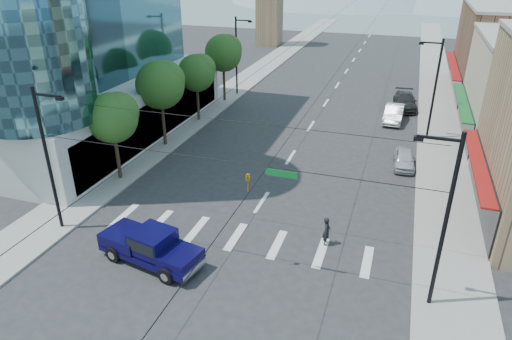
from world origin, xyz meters
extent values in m
plane|color=#28282B|center=(0.00, 0.00, 0.00)|extent=(160.00, 160.00, 0.00)
cube|color=gray|center=(-12.00, 40.00, 0.07)|extent=(4.00, 120.00, 0.15)
cube|color=gray|center=(12.00, 40.00, 0.07)|extent=(4.00, 120.00, 0.15)
cube|color=#B7B7B2|center=(-26.50, 14.00, 2.50)|extent=(29.00, 26.00, 5.00)
cylinder|color=black|center=(-11.20, 6.00, 2.27)|extent=(0.28, 0.28, 4.55)
sphere|color=#1C4717|center=(-11.20, 6.00, 4.88)|extent=(3.64, 3.64, 3.64)
sphere|color=#1C4717|center=(-10.80, 6.30, 5.28)|extent=(2.86, 2.86, 2.86)
cylinder|color=black|center=(-11.20, 13.00, 2.55)|extent=(0.28, 0.28, 5.11)
sphere|color=#1C4717|center=(-11.20, 13.00, 5.47)|extent=(4.09, 4.09, 4.09)
sphere|color=#1C4717|center=(-10.80, 13.30, 5.88)|extent=(3.21, 3.21, 3.21)
cylinder|color=black|center=(-11.20, 20.00, 2.27)|extent=(0.28, 0.28, 4.55)
sphere|color=#1C4717|center=(-11.20, 20.00, 4.88)|extent=(3.64, 3.64, 3.64)
sphere|color=#1C4717|center=(-10.80, 20.30, 5.28)|extent=(2.86, 2.86, 2.86)
cylinder|color=black|center=(-11.20, 27.00, 2.55)|extent=(0.28, 0.28, 5.11)
sphere|color=#1C4717|center=(-11.20, 27.00, 5.47)|extent=(4.09, 4.09, 4.09)
sphere|color=#1C4717|center=(-10.80, 27.30, 5.88)|extent=(3.21, 3.21, 3.21)
cylinder|color=black|center=(-10.80, -1.00, 4.50)|extent=(0.20, 0.20, 9.00)
cylinder|color=black|center=(10.80, -1.00, 4.50)|extent=(0.20, 0.20, 9.00)
cylinder|color=black|center=(0.00, -1.00, 6.20)|extent=(21.60, 0.04, 0.04)
imported|color=gold|center=(1.50, -1.00, 5.15)|extent=(0.16, 0.20, 1.00)
cube|color=#0C6626|center=(3.20, -1.00, 5.95)|extent=(1.60, 0.06, 0.35)
cylinder|color=black|center=(-10.80, 30.00, 4.50)|extent=(0.20, 0.20, 9.00)
cube|color=black|center=(-9.90, 30.00, 8.60)|extent=(1.80, 0.12, 0.12)
cube|color=black|center=(-9.10, 30.00, 8.50)|extent=(0.40, 0.25, 0.18)
cylinder|color=black|center=(10.80, 22.00, 4.50)|extent=(0.20, 0.20, 9.00)
cube|color=black|center=(9.90, 22.00, 8.60)|extent=(1.80, 0.12, 0.12)
cube|color=black|center=(9.10, 22.00, 8.50)|extent=(0.40, 0.25, 0.18)
cube|color=#0C083E|center=(-3.74, -2.24, 0.59)|extent=(6.19, 3.26, 0.37)
cube|color=#0C083E|center=(-1.69, -2.65, 1.02)|extent=(2.08, 2.33, 0.59)
cube|color=#0C083E|center=(-3.53, -2.28, 1.44)|extent=(2.38, 2.34, 1.18)
cube|color=black|center=(-3.53, -2.28, 1.55)|extent=(2.18, 2.33, 0.64)
cube|color=#0C083E|center=(-5.42, -1.90, 1.07)|extent=(2.84, 2.58, 0.70)
cube|color=silver|center=(-0.85, -2.82, 0.59)|extent=(0.53, 2.02, 0.37)
cube|color=silver|center=(-6.63, -1.66, 0.59)|extent=(0.53, 2.02, 0.32)
cylinder|color=black|center=(-2.10, -3.60, 0.45)|extent=(0.94, 0.49, 0.90)
cylinder|color=black|center=(-1.70, -1.61, 0.45)|extent=(0.94, 0.49, 0.90)
cylinder|color=black|center=(-5.78, -2.86, 0.45)|extent=(0.94, 0.49, 0.90)
cylinder|color=black|center=(-5.38, -0.87, 0.45)|extent=(0.94, 0.49, 0.90)
imported|color=black|center=(5.10, 2.49, 0.90)|extent=(0.46, 0.67, 1.79)
imported|color=silver|center=(9.01, 15.06, 0.67)|extent=(1.82, 4.02, 1.34)
imported|color=silver|center=(7.60, 25.97, 0.82)|extent=(1.93, 5.06, 1.65)
imported|color=#272729|center=(8.50, 30.72, 0.82)|extent=(2.81, 5.82, 1.63)
camera|label=1|loc=(8.25, -20.00, 15.56)|focal=32.00mm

